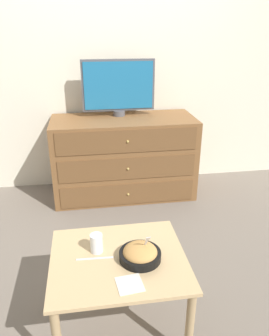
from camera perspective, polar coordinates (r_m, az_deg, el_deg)
The scene contains 9 objects.
ground_plane at distance 3.74m, azimuth -3.66°, elevation -2.08°, with size 12.00×12.00×0.00m, color #70665B.
wall_back at distance 3.41m, azimuth -4.28°, elevation 18.19°, with size 12.00×0.05×2.60m.
dresser at distance 3.30m, azimuth -1.84°, elevation 1.88°, with size 1.39×0.60×0.80m.
tv at distance 3.22m, azimuth -2.82°, elevation 13.98°, with size 0.70×0.12×0.53m.
coffee_table at distance 1.87m, azimuth -2.76°, elevation -17.17°, with size 0.73×0.63×0.47m.
takeout_bowl at distance 1.79m, azimuth 0.98°, elevation -14.69°, with size 0.22×0.22×0.17m.
drink_cup at distance 1.85m, azimuth -6.62°, elevation -13.04°, with size 0.07×0.07×0.11m.
napkin at distance 1.67m, azimuth -0.85°, elevation -19.58°, with size 0.14×0.14×0.00m.
knife at distance 1.83m, azimuth -6.93°, elevation -15.37°, with size 0.20×0.02×0.01m.
Camera 1 is at (-0.28, -3.36, 1.62)m, focal length 35.00 mm.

